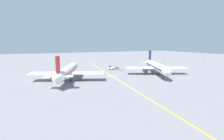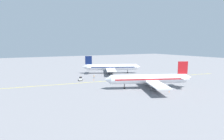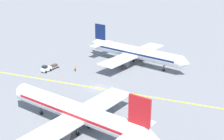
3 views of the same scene
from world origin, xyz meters
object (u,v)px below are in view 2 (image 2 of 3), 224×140
Objects in this scene: baggage_cart_trailing at (81,78)px; ground_crew_worker at (94,77)px; airplane_at_gate at (111,67)px; airplane_adjacent_stand at (150,79)px; traffic_cone_near_nose at (94,80)px; traffic_cone_mid_apron at (169,91)px; baggage_tug_white at (81,79)px.

baggage_cart_trailing is 6.85m from ground_crew_worker.
airplane_at_gate is at bearing 123.27° from ground_crew_worker.
airplane_at_gate reaches higher than ground_crew_worker.
traffic_cone_near_nose is (-25.33, -13.50, -3.43)m from airplane_adjacent_stand.
airplane_at_gate is 61.14× the size of traffic_cone_near_nose.
traffic_cone_mid_apron is at bearing 17.80° from airplane_adjacent_stand.
airplane_at_gate is 61.14× the size of traffic_cone_mid_apron.
ground_crew_worker reaches higher than baggage_cart_trailing.
ground_crew_worker is at bearing 106.79° from baggage_tug_white.
airplane_at_gate is 18.67m from ground_crew_worker.
traffic_cone_mid_apron is (7.99, 2.57, -3.43)m from airplane_adjacent_stand.
airplane_adjacent_stand is 33.75m from baggage_tug_white.
baggage_cart_trailing is 5.31× the size of traffic_cone_mid_apron.
airplane_adjacent_stand is 9.07m from traffic_cone_mid_apron.
baggage_cart_trailing is 43.86m from traffic_cone_mid_apron.
traffic_cone_near_nose is at bearing 69.00° from baggage_tug_white.
traffic_cone_mid_apron is (33.32, 16.07, 0.00)m from traffic_cone_near_nose.
baggage_cart_trailing is at bearing -138.73° from traffic_cone_near_nose.
airplane_adjacent_stand is 61.82× the size of traffic_cone_mid_apron.
airplane_adjacent_stand is 20.24× the size of ground_crew_worker.
traffic_cone_near_nose is at bearing 41.27° from baggage_cart_trailing.
airplane_adjacent_stand is at bearing 20.78° from ground_crew_worker.
airplane_adjacent_stand is 11.64× the size of baggage_cart_trailing.
baggage_tug_white is 6.05× the size of traffic_cone_mid_apron.
traffic_cone_near_nose and traffic_cone_mid_apron have the same top height.
baggage_cart_trailing is at bearing -149.33° from airplane_adjacent_stand.
ground_crew_worker reaches higher than traffic_cone_mid_apron.
baggage_cart_trailing is (9.41, -22.25, -2.95)m from airplane_at_gate.
traffic_cone_near_nose is (5.33, 4.67, -0.49)m from baggage_cart_trailing.
airplane_adjacent_stand is 10.21× the size of baggage_tug_white.
ground_crew_worker is at bearing 155.11° from traffic_cone_near_nose.
airplane_adjacent_stand reaches higher than traffic_cone_near_nose.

